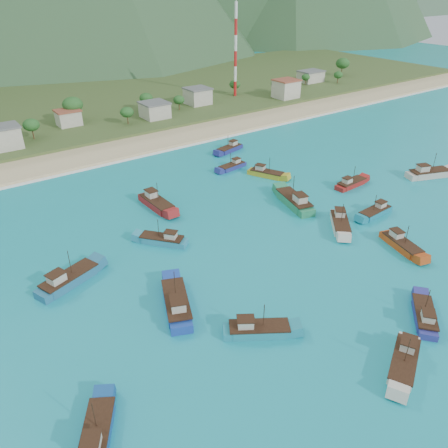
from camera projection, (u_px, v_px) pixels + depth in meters
ground at (304, 271)px, 78.19m from camera, size 600.00×600.00×0.00m
beach at (121, 149)px, 134.02m from camera, size 400.00×18.00×1.20m
land at (59, 107)px, 177.14m from camera, size 400.00×110.00×2.40m
surf_line at (135, 158)px, 127.31m from camera, size 400.00×2.50×0.08m
village at (116, 113)px, 152.16m from camera, size 210.78×24.68×7.05m
vegetation at (96, 113)px, 150.37m from camera, size 273.72×25.41×9.12m
radio_tower at (236, 51)px, 178.12m from camera, size 1.20×1.20×36.10m
boat_0 at (340, 224)px, 91.73m from camera, size 9.24×9.85×6.17m
boat_4 at (424, 316)px, 66.88m from camera, size 8.93×8.10×5.52m
boat_7 at (401, 245)px, 84.57m from camera, size 5.41×10.23×5.80m
boat_8 at (294, 202)px, 100.22m from camera, size 6.74×13.06×7.41m
boat_9 at (404, 362)px, 58.82m from camera, size 10.43×7.28×6.01m
boat_10 at (156, 204)px, 99.56m from camera, size 3.82×11.58×6.77m
boat_12 at (266, 174)px, 115.10m from camera, size 6.86×10.02×5.76m
boat_15 at (375, 212)px, 96.37m from camera, size 9.45×3.27×5.50m
boat_16 at (258, 330)px, 64.11m from camera, size 9.98×7.90×5.90m
boat_17 at (351, 184)px, 109.59m from camera, size 9.58×3.27×5.58m
boat_19 at (96, 437)px, 49.20m from camera, size 7.75×10.07×5.91m
boat_20 at (177, 304)px, 68.91m from camera, size 7.75×12.27×6.99m
boat_21 at (163, 240)px, 86.10m from camera, size 8.27×9.14×5.64m
boat_24 at (429, 174)px, 114.65m from camera, size 12.28×7.43×6.98m
boat_28 at (232, 167)px, 119.78m from camera, size 8.95×3.74×5.13m
boat_31 at (69, 280)px, 74.50m from camera, size 11.83×7.05×6.72m
boat_32 at (230, 149)px, 131.78m from camera, size 9.96×5.08×5.65m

